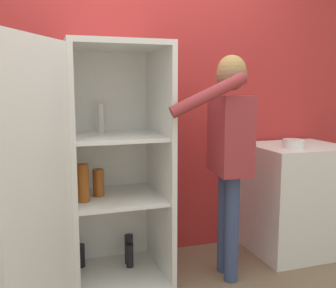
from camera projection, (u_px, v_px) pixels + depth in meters
wall_back at (138, 98)px, 3.09m from camera, size 7.00×0.06×2.55m
refrigerator at (101, 170)px, 2.61m from camera, size 1.05×1.23×1.65m
person at (229, 138)px, 2.72m from camera, size 0.64×0.51×1.58m
counter at (295, 198)px, 3.26m from camera, size 0.73×0.63×0.89m
bowl at (293, 144)px, 3.04m from camera, size 0.17×0.17×0.07m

